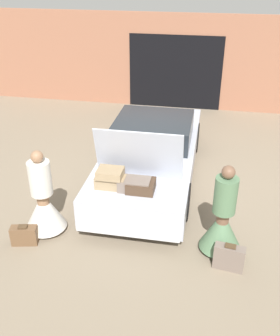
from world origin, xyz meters
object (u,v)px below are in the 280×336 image
object	(u,v)px
suitcase_beside_left_person	(24,235)
suitcase_beside_right_person	(229,257)
person_right	(222,222)
car	(151,153)
person_left	(44,204)

from	to	relation	value
suitcase_beside_left_person	suitcase_beside_right_person	size ratio (longest dim) A/B	0.94
person_right	suitcase_beside_right_person	size ratio (longest dim) A/B	3.24
car	suitcase_beside_right_person	size ratio (longest dim) A/B	9.89
car	person_right	xyz separation A→B (m)	(1.50, -2.21, -0.01)
person_right	suitcase_beside_left_person	bearing A→B (deg)	93.44
person_right	suitcase_beside_left_person	distance (m)	3.25
person_right	suitcase_beside_right_person	distance (m)	0.55
suitcase_beside_left_person	suitcase_beside_right_person	distance (m)	3.34
suitcase_beside_right_person	person_right	bearing A→B (deg)	108.81
car	person_right	world-z (taller)	car
car	suitcase_beside_right_person	world-z (taller)	car
car	person_right	size ratio (longest dim) A/B	3.06
person_left	suitcase_beside_right_person	bearing A→B (deg)	86.82
suitcase_beside_left_person	person_left	bearing A→B (deg)	64.27
car	suitcase_beside_left_person	bearing A→B (deg)	-122.68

